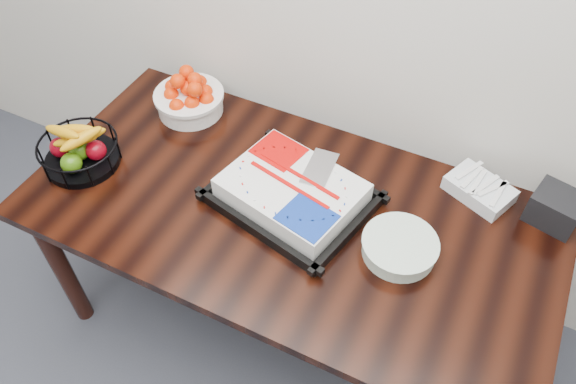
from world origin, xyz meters
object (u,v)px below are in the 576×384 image
at_px(table, 289,226).
at_px(napkin_box, 556,208).
at_px(plate_stack, 399,247).
at_px(fruit_basket, 79,150).
at_px(tangerine_bowl, 189,96).
at_px(cake_tray, 292,193).

height_order(table, napkin_box, napkin_box).
distance_m(table, plate_stack, 0.41).
bearing_deg(fruit_basket, napkin_box, 16.98).
distance_m(table, tangerine_bowl, 0.67).
bearing_deg(plate_stack, fruit_basket, -173.93).
bearing_deg(cake_tray, tangerine_bowl, 156.06).
bearing_deg(table, plate_stack, -0.95).
height_order(tangerine_bowl, napkin_box, tangerine_bowl).
xyz_separation_m(fruit_basket, napkin_box, (1.57, 0.48, -0.01)).
xyz_separation_m(table, fruit_basket, (-0.77, -0.13, 0.15)).
bearing_deg(fruit_basket, table, 9.56).
distance_m(table, fruit_basket, 0.80).
height_order(table, tangerine_bowl, tangerine_bowl).
relative_size(cake_tray, fruit_basket, 2.01).
distance_m(tangerine_bowl, fruit_basket, 0.46).
bearing_deg(cake_tray, plate_stack, -6.35).
xyz_separation_m(fruit_basket, plate_stack, (1.16, 0.12, -0.03)).
distance_m(cake_tray, fruit_basket, 0.78).
relative_size(table, napkin_box, 11.49).
bearing_deg(tangerine_bowl, table, -26.72).
xyz_separation_m(cake_tray, plate_stack, (0.40, -0.04, -0.02)).
bearing_deg(tangerine_bowl, fruit_basket, -114.54).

